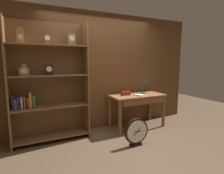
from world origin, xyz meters
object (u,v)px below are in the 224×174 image
at_px(desk_lamp, 146,82).
at_px(toolbox_small, 126,93).
at_px(bookshelf, 48,83).
at_px(workbench, 138,99).
at_px(round_clock_large, 136,132).
at_px(open_repair_manual, 139,95).

height_order(desk_lamp, toolbox_small, desk_lamp).
relative_size(bookshelf, workbench, 1.81).
distance_m(bookshelf, round_clock_large, 1.88).
xyz_separation_m(workbench, open_repair_manual, (-0.01, -0.09, 0.11)).
relative_size(toolbox_small, round_clock_large, 0.39).
bearing_deg(bookshelf, open_repair_manual, -6.79).
xyz_separation_m(workbench, toolbox_small, (-0.28, 0.06, 0.14)).
relative_size(workbench, round_clock_large, 2.44).
xyz_separation_m(desk_lamp, open_repair_manual, (-0.24, -0.12, -0.26)).
xyz_separation_m(desk_lamp, toolbox_small, (-0.52, 0.03, -0.23)).
height_order(bookshelf, desk_lamp, bookshelf).
distance_m(bookshelf, workbench, 1.98).
bearing_deg(desk_lamp, workbench, -172.61).
xyz_separation_m(bookshelf, desk_lamp, (2.17, -0.11, -0.08)).
bearing_deg(round_clock_large, desk_lamp, 46.43).
bearing_deg(desk_lamp, toolbox_small, 176.24).
xyz_separation_m(workbench, round_clock_large, (-0.53, -0.78, -0.41)).
height_order(workbench, open_repair_manual, open_repair_manual).
height_order(open_repair_manual, round_clock_large, open_repair_manual).
bearing_deg(workbench, toolbox_small, 166.86).
bearing_deg(toolbox_small, workbench, -13.14).
xyz_separation_m(desk_lamp, round_clock_large, (-0.77, -0.81, -0.78)).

